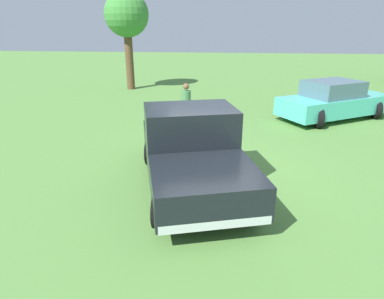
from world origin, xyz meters
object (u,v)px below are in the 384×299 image
at_px(pickup_truck, 191,147).
at_px(tree_back_right, 127,16).
at_px(sedan_near, 334,101).
at_px(person_bystander, 186,104).

distance_m(pickup_truck, tree_back_right, 13.17).
height_order(sedan_near, tree_back_right, tree_back_right).
bearing_deg(sedan_near, tree_back_right, 119.10).
relative_size(pickup_truck, person_bystander, 3.00).
height_order(person_bystander, tree_back_right, tree_back_right).
bearing_deg(tree_back_right, person_bystander, 29.02).
distance_m(pickup_truck, person_bystander, 4.27).
bearing_deg(pickup_truck, tree_back_right, -173.91).
relative_size(sedan_near, person_bystander, 2.93).
bearing_deg(sedan_near, pickup_truck, -159.17).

